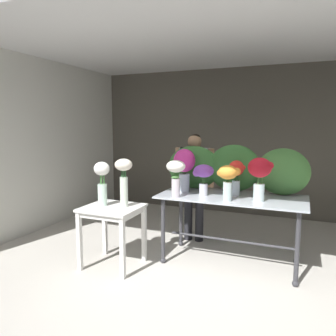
{
  "coord_description": "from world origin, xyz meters",
  "views": [
    {
      "loc": [
        1.05,
        -2.24,
        1.71
      ],
      "look_at": [
        -0.45,
        1.36,
        1.18
      ],
      "focal_mm": 34.62,
      "sensor_mm": 36.0,
      "label": 1
    }
  ],
  "objects": [
    {
      "name": "display_table_glass",
      "position": [
        0.29,
        1.59,
        0.7
      ],
      "size": [
        1.73,
        0.83,
        0.85
      ],
      "color": "silver",
      "rests_on": "ground"
    },
    {
      "name": "wall_back",
      "position": [
        0.0,
        3.98,
        1.38
      ],
      "size": [
        5.82,
        0.12,
        2.75
      ],
      "primitive_type": "cube",
      "color": "#5B564C",
      "rests_on": "ground"
    },
    {
      "name": "florist",
      "position": [
        -0.38,
        2.17,
        0.96
      ],
      "size": [
        0.58,
        0.24,
        1.57
      ],
      "color": "#232328",
      "rests_on": "ground"
    },
    {
      "name": "vase_scarlet_stock",
      "position": [
        0.33,
        1.62,
        1.12
      ],
      "size": [
        0.2,
        0.18,
        0.43
      ],
      "color": "silver",
      "rests_on": "display_table_glass"
    },
    {
      "name": "ceiling_slab",
      "position": [
        0.0,
        1.99,
        2.81
      ],
      "size": [
        5.94,
        4.1,
        0.12
      ],
      "primitive_type": "cube",
      "color": "silver",
      "rests_on": "wall_back"
    },
    {
      "name": "vase_magenta_snapdragons",
      "position": [
        -0.32,
        1.6,
        1.19
      ],
      "size": [
        0.28,
        0.28,
        0.55
      ],
      "color": "silver",
      "rests_on": "display_table_glass"
    },
    {
      "name": "foliage_backdrop",
      "position": [
        0.26,
        1.88,
        1.14
      ],
      "size": [
        1.81,
        0.31,
        0.6
      ],
      "color": "#387033",
      "rests_on": "display_table_glass"
    },
    {
      "name": "vase_sunset_hydrangea",
      "position": [
        0.29,
        1.32,
        1.11
      ],
      "size": [
        0.26,
        0.22,
        0.41
      ],
      "color": "silver",
      "rests_on": "display_table_glass"
    },
    {
      "name": "vase_cream_lisianthus_tall",
      "position": [
        -0.88,
        1.03,
        1.09
      ],
      "size": [
        0.21,
        0.21,
        0.57
      ],
      "color": "silver",
      "rests_on": "side_table_white"
    },
    {
      "name": "side_table_white",
      "position": [
        -1.01,
        0.97,
        0.63
      ],
      "size": [
        0.66,
        0.61,
        0.73
      ],
      "color": "white",
      "rests_on": "ground"
    },
    {
      "name": "vase_violet_anemones",
      "position": [
        -0.05,
        1.5,
        1.1
      ],
      "size": [
        0.26,
        0.25,
        0.38
      ],
      "color": "silver",
      "rests_on": "display_table_glass"
    },
    {
      "name": "vase_white_roses_tall",
      "position": [
        -1.14,
        0.97,
        1.04
      ],
      "size": [
        0.19,
        0.19,
        0.53
      ],
      "color": "silver",
      "rests_on": "side_table_white"
    },
    {
      "name": "ground_plane",
      "position": [
        0.0,
        1.99,
        0.0
      ],
      "size": [
        8.76,
        8.76,
        0.0
      ],
      "primitive_type": "plane",
      "color": "beige"
    },
    {
      "name": "vase_crimson_tulips",
      "position": [
        0.62,
        1.44,
        1.17
      ],
      "size": [
        0.28,
        0.26,
        0.49
      ],
      "color": "silver",
      "rests_on": "display_table_glass"
    },
    {
      "name": "vase_ivory_peonies",
      "position": [
        -0.31,
        1.26,
        1.14
      ],
      "size": [
        0.22,
        0.22,
        0.44
      ],
      "color": "silver",
      "rests_on": "display_table_glass"
    },
    {
      "name": "wall_left",
      "position": [
        -2.91,
        1.99,
        1.38
      ],
      "size": [
        0.12,
        4.1,
        2.75
      ],
      "primitive_type": "cube",
      "color": "silver",
      "rests_on": "ground"
    }
  ]
}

